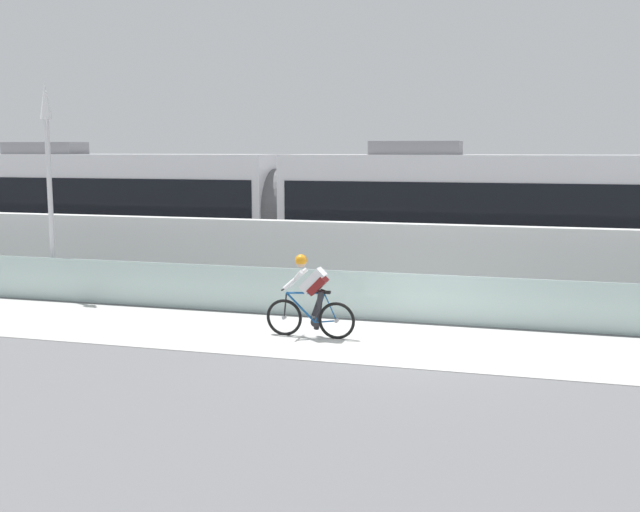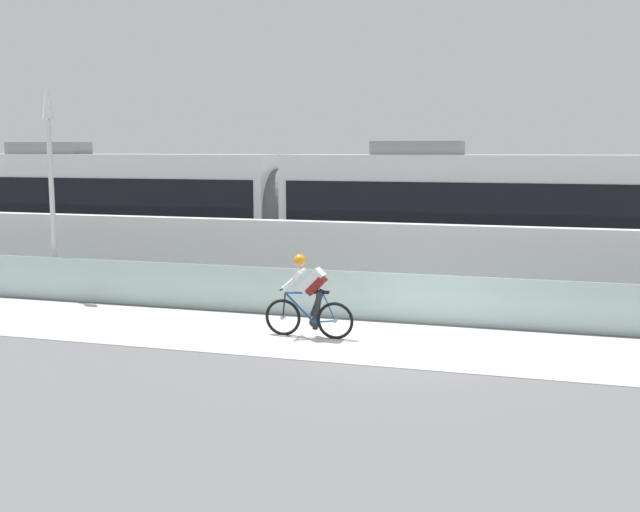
# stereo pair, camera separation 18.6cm
# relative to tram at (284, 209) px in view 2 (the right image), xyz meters

# --- Properties ---
(ground_plane) EXTENTS (200.00, 200.00, 0.00)m
(ground_plane) POSITION_rel_tram_xyz_m (4.60, -6.85, -1.89)
(ground_plane) COLOR slate
(bike_path_deck) EXTENTS (32.00, 3.20, 0.01)m
(bike_path_deck) POSITION_rel_tram_xyz_m (4.60, -6.85, -1.89)
(bike_path_deck) COLOR beige
(bike_path_deck) RESTS_ON ground
(glass_parapet) EXTENTS (32.00, 0.05, 1.03)m
(glass_parapet) POSITION_rel_tram_xyz_m (4.60, -5.00, -1.38)
(glass_parapet) COLOR #ADC6C1
(glass_parapet) RESTS_ON ground
(concrete_barrier_wall) EXTENTS (32.00, 0.36, 1.89)m
(concrete_barrier_wall) POSITION_rel_tram_xyz_m (4.60, -3.20, -0.95)
(concrete_barrier_wall) COLOR silver
(concrete_barrier_wall) RESTS_ON ground
(tram_rail_near) EXTENTS (32.00, 0.08, 0.01)m
(tram_rail_near) POSITION_rel_tram_xyz_m (4.60, -0.72, -1.89)
(tram_rail_near) COLOR #595654
(tram_rail_near) RESTS_ON ground
(tram_rail_far) EXTENTS (32.00, 0.08, 0.01)m
(tram_rail_far) POSITION_rel_tram_xyz_m (4.60, 0.72, -1.89)
(tram_rail_far) COLOR #595654
(tram_rail_far) RESTS_ON ground
(tram) EXTENTS (22.56, 2.54, 3.81)m
(tram) POSITION_rel_tram_xyz_m (0.00, 0.00, 0.00)
(tram) COLOR silver
(tram) RESTS_ON ground
(cyclist_on_bike) EXTENTS (1.77, 0.58, 1.61)m
(cyclist_on_bike) POSITION_rel_tram_xyz_m (2.86, -6.85, -1.11)
(cyclist_on_bike) COLOR black
(cyclist_on_bike) RESTS_ON ground
(lamp_post_antenna) EXTENTS (0.28, 0.28, 5.20)m
(lamp_post_antenna) POSITION_rel_tram_xyz_m (-4.31, -4.70, 1.40)
(lamp_post_antenna) COLOR gray
(lamp_post_antenna) RESTS_ON ground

